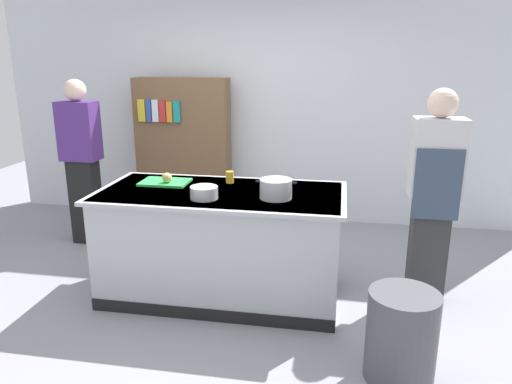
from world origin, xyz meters
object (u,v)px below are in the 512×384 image
stock_pot (276,189)px  bookshelf (183,151)px  mixing_bowl (204,193)px  juice_cup (230,177)px  onion (167,178)px  person_guest (82,159)px  person_chef (433,194)px  trash_bin (401,336)px

stock_pot → bookshelf: bearing=125.6°
mixing_bowl → juice_cup: bearing=80.0°
onion → mixing_bowl: bearing=-38.6°
onion → person_guest: person_guest is taller
onion → juice_cup: (0.50, 0.16, -0.01)m
mixing_bowl → person_chef: 1.77m
stock_pot → person_guest: 2.41m
juice_cup → person_chef: person_chef is taller
juice_cup → bookshelf: 1.79m
juice_cup → person_chef: 1.64m
person_chef → person_guest: same height
stock_pot → bookshelf: (-1.37, 1.91, -0.12)m
juice_cup → onion: bearing=-162.5°
onion → trash_bin: onion is taller
trash_bin → person_chef: size_ratio=0.34×
stock_pot → person_chef: size_ratio=0.18×
trash_bin → bookshelf: size_ratio=0.34×
mixing_bowl → person_chef: person_chef is taller
stock_pot → juice_cup: stock_pot is taller
trash_bin → bookshelf: 3.55m
onion → mixing_bowl: 0.53m
juice_cup → stock_pot: bearing=-40.6°
trash_bin → person_guest: bearing=149.6°
mixing_bowl → onion: bearing=141.4°
person_chef → stock_pot: bearing=119.3°
mixing_bowl → trash_bin: 1.70m
trash_bin → stock_pot: bearing=139.2°
onion → juice_cup: 0.53m
mixing_bowl → person_chef: bearing=12.5°
juice_cup → bookshelf: bearing=121.1°
mixing_bowl → bookshelf: (-0.84, 2.02, -0.09)m
onion → stock_pot: (0.95, -0.22, 0.01)m
onion → person_chef: 2.14m
mixing_bowl → trash_bin: (1.42, -0.66, -0.66)m
bookshelf → stock_pot: bearing=-54.4°
juice_cup → trash_bin: size_ratio=0.17×
stock_pot → juice_cup: bearing=139.4°
stock_pot → juice_cup: (-0.45, 0.38, -0.02)m
juice_cup → bookshelf: (-0.92, 1.53, -0.10)m
stock_pot → trash_bin: stock_pot is taller
person_chef → person_guest: bearing=93.8°
stock_pot → mixing_bowl: (-0.53, -0.11, -0.03)m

